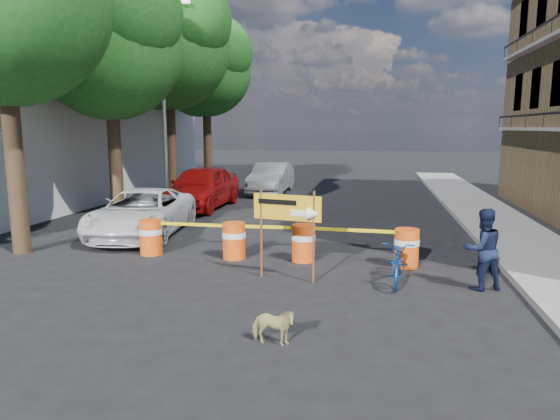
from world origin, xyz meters
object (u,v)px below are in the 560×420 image
at_px(barrel_mid_left, 234,240).
at_px(sedan_silver, 271,178).
at_px(bicycle, 399,241).
at_px(sedan_red, 201,187).
at_px(barrel_mid_right, 303,242).
at_px(dog, 273,326).
at_px(detour_sign, 296,215).
at_px(suv_white, 142,213).
at_px(barrel_far_right, 407,247).
at_px(pedestrian, 483,249).
at_px(barrel_far_left, 151,236).

height_order(barrel_mid_left, sedan_silver, sedan_silver).
height_order(bicycle, sedan_red, bicycle).
xyz_separation_m(barrel_mid_right, sedan_silver, (-3.30, 12.28, 0.28)).
bearing_deg(barrel_mid_left, dog, -67.79).
bearing_deg(bicycle, sedan_silver, 115.77).
relative_size(detour_sign, suv_white, 0.39).
bearing_deg(barrel_mid_left, bicycle, -17.74).
bearing_deg(suv_white, barrel_far_right, -22.39).
height_order(barrel_mid_left, barrel_mid_right, same).
xyz_separation_m(barrel_mid_left, sedan_red, (-3.41, 7.30, 0.38)).
bearing_deg(bicycle, barrel_mid_left, 166.12).
relative_size(dog, sedan_silver, 0.15).
distance_m(barrel_far_right, pedestrian, 1.97).
height_order(barrel_far_right, sedan_red, sedan_red).
distance_m(bicycle, dog, 4.03).
bearing_deg(dog, detour_sign, 7.14).
relative_size(barrel_mid_left, suv_white, 0.18).
xyz_separation_m(barrel_mid_left, dog, (1.92, -4.70, -0.18)).
bearing_deg(detour_sign, barrel_mid_right, 103.75).
distance_m(barrel_far_left, sedan_red, 7.40).
xyz_separation_m(barrel_far_left, sedan_red, (-1.21, 7.29, 0.38)).
distance_m(detour_sign, bicycle, 2.20).
bearing_deg(suv_white, sedan_silver, 73.01).
relative_size(barrel_mid_right, detour_sign, 0.46).
height_order(barrel_mid_right, sedan_red, sedan_red).
bearing_deg(sedan_silver, dog, -78.07).
xyz_separation_m(barrel_far_left, dog, (4.12, -4.71, -0.18)).
bearing_deg(barrel_mid_right, dog, -87.55).
distance_m(detour_sign, pedestrian, 3.78).
bearing_deg(detour_sign, bicycle, 19.38).
distance_m(dog, suv_white, 8.72).
distance_m(pedestrian, bicycle, 1.63).
bearing_deg(barrel_mid_right, sedan_silver, 105.02).
bearing_deg(barrel_far_left, sedan_silver, 87.13).
height_order(suv_white, sedan_silver, sedan_silver).
xyz_separation_m(barrel_far_right, bicycle, (-0.25, -1.23, 0.43)).
xyz_separation_m(barrel_far_right, sedan_red, (-7.55, 7.32, 0.38)).
distance_m(barrel_mid_right, sedan_silver, 12.72).
relative_size(barrel_mid_right, pedestrian, 0.55).
height_order(barrel_far_left, sedan_red, sedan_red).
distance_m(suv_white, sedan_red, 5.16).
distance_m(detour_sign, suv_white, 6.44).
xyz_separation_m(detour_sign, bicycle, (2.11, 0.29, -0.52)).
height_order(barrel_far_left, sedan_silver, sedan_silver).
distance_m(barrel_mid_left, barrel_mid_right, 1.72).
height_order(barrel_mid_right, suv_white, suv_white).
bearing_deg(detour_sign, barrel_far_right, 44.31).
bearing_deg(sedan_red, barrel_mid_right, -53.17).
distance_m(barrel_mid_left, pedestrian, 5.69).
distance_m(barrel_mid_left, suv_white, 4.08).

